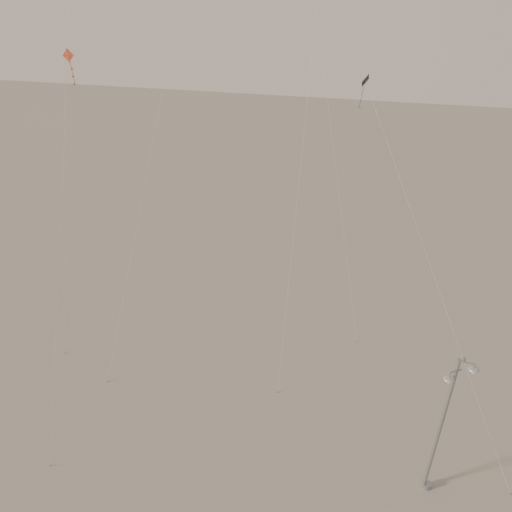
# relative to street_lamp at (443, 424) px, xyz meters

# --- Properties ---
(ground) EXTENTS (160.00, 160.00, 0.00)m
(ground) POSITION_rel_street_lamp_xyz_m (-10.95, -0.34, -4.77)
(ground) COLOR gray
(ground) RESTS_ON ground
(street_lamp) EXTENTS (1.53, 0.79, 8.93)m
(street_lamp) POSITION_rel_street_lamp_xyz_m (0.00, 0.00, 0.00)
(street_lamp) COLOR #94959C
(street_lamp) RESTS_ON ground
(kite_1) EXTENTS (6.32, 3.14, 24.88)m
(kite_1) POSITION_rel_street_lamp_xyz_m (-15.72, 6.00, 13.43)
(kite_1) COLOR #292322
(kite_1) RESTS_ON ground
(kite_3) EXTENTS (2.77, 4.78, 21.41)m
(kite_3) POSITION_rel_street_lamp_xyz_m (-18.66, 0.25, 10.40)
(kite_3) COLOR #9B3316
(kite_3) RESTS_ON ground
(kite_4) EXTENTS (10.16, 12.67, 18.55)m
(kite_4) POSITION_rel_street_lamp_xyz_m (-3.53, 10.10, 9.33)
(kite_4) COLOR #292322
(kite_4) RESTS_ON ground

